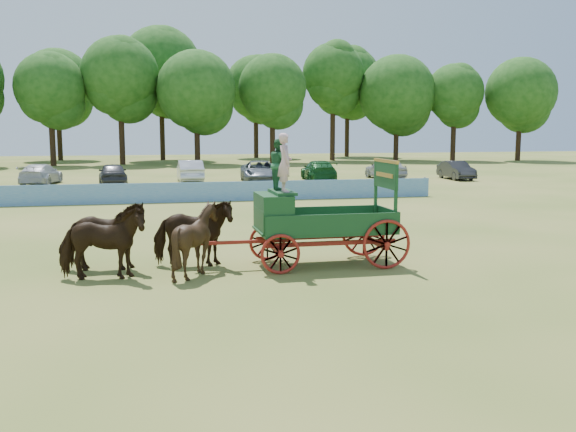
{
  "coord_description": "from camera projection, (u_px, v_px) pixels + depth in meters",
  "views": [
    {
      "loc": [
        -3.8,
        -16.06,
        3.89
      ],
      "look_at": [
        0.27,
        2.32,
        1.3
      ],
      "focal_mm": 40.0,
      "sensor_mm": 36.0,
      "label": 1
    }
  ],
  "objects": [
    {
      "name": "farm_dray",
      "position": [
        300.0,
        210.0,
        18.04
      ],
      "size": [
        6.0,
        2.0,
        3.75
      ],
      "color": "#A62F10",
      "rests_on": "ground"
    },
    {
      "name": "sponsor_banner",
      "position": [
        201.0,
        192.0,
        34.0
      ],
      "size": [
        26.0,
        0.08,
        1.05
      ],
      "primitive_type": "cube",
      "color": "#226EB8",
      "rests_on": "ground"
    },
    {
      "name": "horse_lead_left",
      "position": [
        102.0,
        243.0,
        16.43
      ],
      "size": [
        2.34,
        1.21,
        1.91
      ],
      "primitive_type": "imported",
      "rotation": [
        0.0,
        0.0,
        1.49
      ],
      "color": "#301E0D",
      "rests_on": "ground"
    },
    {
      "name": "treeline",
      "position": [
        125.0,
        80.0,
        71.99
      ],
      "size": [
        92.23,
        23.85,
        16.05
      ],
      "color": "#382314",
      "rests_on": "ground"
    },
    {
      "name": "horse_wheel_right",
      "position": [
        193.0,
        233.0,
        18.01
      ],
      "size": [
        2.38,
        1.32,
        1.91
      ],
      "primitive_type": "imported",
      "rotation": [
        0.0,
        0.0,
        1.44
      ],
      "color": "#301E0D",
      "rests_on": "ground"
    },
    {
      "name": "parked_cars",
      "position": [
        149.0,
        173.0,
        45.24
      ],
      "size": [
        47.27,
        7.0,
        1.61
      ],
      "color": "silver",
      "rests_on": "ground"
    },
    {
      "name": "horse_lead_right",
      "position": [
        105.0,
        236.0,
        17.5
      ],
      "size": [
        2.32,
        1.16,
        1.91
      ],
      "primitive_type": "imported",
      "rotation": [
        0.0,
        0.0,
        1.51
      ],
      "color": "#301E0D",
      "rests_on": "ground"
    },
    {
      "name": "horse_wheel_left",
      "position": [
        196.0,
        240.0,
        16.95
      ],
      "size": [
        2.05,
        1.91,
        1.91
      ],
      "primitive_type": "imported",
      "rotation": [
        0.0,
        0.0,
        1.81
      ],
      "color": "#301E0D",
      "rests_on": "ground"
    },
    {
      "name": "ground",
      "position": [
        297.0,
        277.0,
        16.88
      ],
      "size": [
        160.0,
        160.0,
        0.0
      ],
      "primitive_type": "plane",
      "color": "olive",
      "rests_on": "ground"
    }
  ]
}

